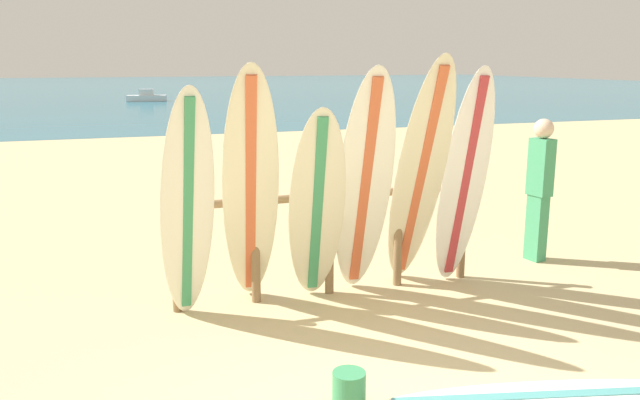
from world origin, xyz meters
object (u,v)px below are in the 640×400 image
object	(u,v)px
surfboard_leaning_center_left	(317,207)
surfboard_lying_on_sand	(563,399)
surfboard_rack	(329,226)
sand_bucket	(349,389)
beachgoer_standing	(540,184)
surfboard_leaning_left	(251,192)
surfboard_leaning_far_left	(187,208)
surfboard_leaning_center	(364,186)
surfboard_leaning_center_right	(419,178)
surfboard_leaning_right	(464,180)
small_boat_offshore	(147,97)

from	to	relation	value
surfboard_leaning_center_left	surfboard_lying_on_sand	xyz separation A→B (m)	(1.05, -2.32, -0.95)
surfboard_rack	surfboard_leaning_center_left	bearing A→B (deg)	-129.65
surfboard_rack	sand_bucket	xyz separation A→B (m)	(-0.62, -2.15, -0.59)
beachgoer_standing	sand_bucket	bearing A→B (deg)	-144.12
surfboard_leaning_left	surfboard_lying_on_sand	size ratio (longest dim) A/B	0.88
surfboard_leaning_far_left	sand_bucket	world-z (taller)	surfboard_leaning_far_left
surfboard_leaning_center	sand_bucket	xyz separation A→B (m)	(-0.87, -1.85, -1.04)
surfboard_leaning_center	sand_bucket	world-z (taller)	surfboard_leaning_center
surfboard_leaning_center	beachgoer_standing	distance (m)	2.55
surfboard_leaning_left	beachgoer_standing	world-z (taller)	surfboard_leaning_left
surfboard_lying_on_sand	surfboard_leaning_center_left	bearing A→B (deg)	114.26
surfboard_leaning_center_left	beachgoer_standing	size ratio (longest dim) A/B	1.16
surfboard_leaning_center_right	beachgoer_standing	size ratio (longest dim) A/B	1.43
surfboard_leaning_right	beachgoer_standing	world-z (taller)	surfboard_leaning_right
surfboard_leaning_center	sand_bucket	size ratio (longest dim) A/B	9.01
surfboard_leaning_right	sand_bucket	bearing A→B (deg)	-136.69
surfboard_leaning_far_left	surfboard_lying_on_sand	world-z (taller)	surfboard_leaning_far_left
surfboard_leaning_center_left	surfboard_leaning_center_right	bearing A→B (deg)	-1.94
surfboard_leaning_center_left	surfboard_rack	bearing A→B (deg)	50.35
surfboard_leaning_center_right	sand_bucket	bearing A→B (deg)	-128.31
surfboard_leaning_left	sand_bucket	distance (m)	2.16
beachgoer_standing	sand_bucket	size ratio (longest dim) A/B	6.57
surfboard_rack	sand_bucket	size ratio (longest dim) A/B	12.32
surfboard_leaning_center_left	sand_bucket	distance (m)	2.10
surfboard_leaning_center	surfboard_leaning_right	xyz separation A→B (m)	(1.12, 0.02, -0.01)
surfboard_lying_on_sand	sand_bucket	distance (m)	1.51
surfboard_leaning_left	surfboard_leaning_center	distance (m)	1.12
surfboard_leaning_far_left	sand_bucket	size ratio (longest dim) A/B	8.42
beachgoer_standing	small_boat_offshore	xyz separation A→B (m)	(-2.29, 33.64, -0.68)
surfboard_lying_on_sand	surfboard_leaning_right	bearing A→B (deg)	76.74
surfboard_leaning_right	beachgoer_standing	size ratio (longest dim) A/B	1.37
surfboard_leaning_far_left	small_boat_offshore	xyz separation A→B (m)	(1.90, 34.29, -0.83)
surfboard_leaning_right	small_boat_offshore	xyz separation A→B (m)	(-0.93, 34.19, -0.91)
surfboard_leaning_center_right	surfboard_lying_on_sand	bearing A→B (deg)	-90.46
surfboard_rack	surfboard_lying_on_sand	size ratio (longest dim) A/B	1.19
surfboard_leaning_center	surfboard_leaning_center_right	distance (m)	0.59
surfboard_leaning_center_left	surfboard_leaning_center	world-z (taller)	surfboard_leaning_center
surfboard_leaning_center_right	beachgoer_standing	bearing A→B (deg)	16.98
surfboard_leaning_right	surfboard_leaning_far_left	bearing A→B (deg)	-178.01
surfboard_leaning_center_right	sand_bucket	world-z (taller)	surfboard_leaning_center_right
surfboard_rack	surfboard_leaning_left	size ratio (longest dim) A/B	1.35
surfboard_leaning_center	sand_bucket	distance (m)	2.29
surfboard_leaning_far_left	surfboard_leaning_left	world-z (taller)	surfboard_leaning_left
small_boat_offshore	sand_bucket	xyz separation A→B (m)	(-1.06, -36.06, -0.13)
surfboard_leaning_right	small_boat_offshore	size ratio (longest dim) A/B	0.98
surfboard_leaning_left	surfboard_leaning_center_left	world-z (taller)	surfboard_leaning_left
surfboard_leaning_right	beachgoer_standing	xyz separation A→B (m)	(1.36, 0.55, -0.23)
surfboard_leaning_far_left	surfboard_leaning_center	world-z (taller)	surfboard_leaning_center
surfboard_rack	sand_bucket	bearing A→B (deg)	-106.02
surfboard_leaning_center_right	surfboard_lying_on_sand	xyz separation A→B (m)	(-0.02, -2.28, -1.18)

